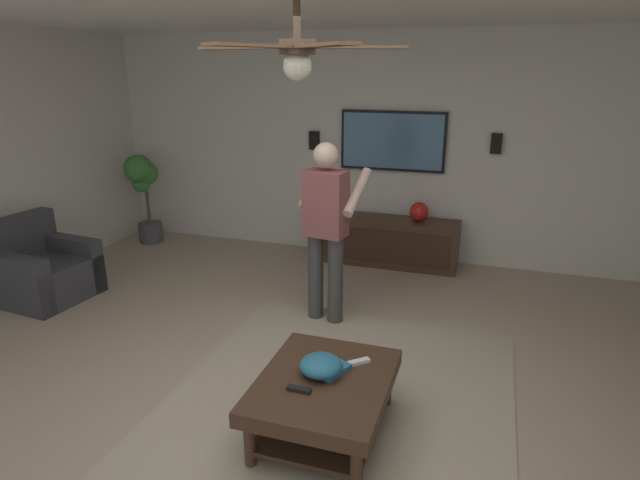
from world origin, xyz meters
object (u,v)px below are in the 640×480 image
Objects in this scene: coffee_table at (324,393)px; remote_black at (299,389)px; armchair at (42,271)px; wall_speaker_right at (314,140)px; book at (331,369)px; vase_round at (419,212)px; potted_plant_tall at (142,181)px; media_console at (385,241)px; person_standing at (326,223)px; tv at (392,141)px; wall_speaker_left at (496,144)px; ceiling_fan at (297,52)px; bowl at (321,365)px; remote_white at (359,362)px.

remote_black is (-0.18, 0.10, 0.12)m from coffee_table.
wall_speaker_right reaches higher than armchair.
vase_round is at bearing 21.13° from book.
remote_black is at bearing -133.53° from potted_plant_tall.
person_standing reaches higher than media_console.
tv is (0.24, 0.00, 1.15)m from media_console.
armchair reaches higher than vase_round.
book is (-2.91, -3.46, -0.40)m from potted_plant_tall.
vase_round is at bearing 106.50° from wall_speaker_left.
tv is at bearing 27.77° from book.
armchair is 0.54× the size of person_standing.
ceiling_fan is at bearing -70.83° from remote_black.
remote_black is 0.13× the size of ceiling_fan.
ceiling_fan reaches higher than vase_round.
wall_speaker_left is at bearing -15.05° from bowl.
armchair reaches higher than book.
ceiling_fan reaches higher than armchair.
book is (0.26, -0.12, 0.01)m from remote_black.
potted_plant_tall reaches higher than armchair.
bowl is 1.81× the size of remote_white.
potted_plant_tall is at bearing 72.79° from book.
person_standing is 1.84m from remote_black.
armchair is at bearing 118.68° from wall_speaker_left.
media_console is 3.23m from potted_plant_tall.
book is 3.71m from wall_speaker_right.
potted_plant_tall is at bearing 98.35° from armchair.
armchair is 3.87m from ceiling_fan.
wall_speaker_left reaches higher than bowl.
coffee_table is 0.84× the size of ceiling_fan.
potted_plant_tall reaches higher than media_console.
vase_round is 0.19× the size of ceiling_fan.
person_standing is 7.45× the size of book.
bowl is (0.04, 0.03, 0.17)m from coffee_table.
remote_white is at bearing -45.20° from bowl.
wall_speaker_right is (3.40, 1.20, 0.92)m from bowl.
bowl is at bearing -12.66° from armchair.
media_console is at bearing -123.22° from remote_white.
wall_speaker_right is at bearing 19.68° from coffee_table.
bowl is at bearing 177.32° from vase_round.
potted_plant_tall is 4.53m from bowl.
media_console is 2.98m from remote_white.
wall_speaker_right is 0.19× the size of ceiling_fan.
wall_speaker_right reaches higher than vase_round.
coffee_table is 3.20m from media_console.
book is 1.00× the size of vase_round.
coffee_table is 3.62m from tv.
armchair is 4.01× the size of book.
coffee_table is at bearing -153.82° from person_standing.
tv is (3.43, 0.27, 1.12)m from coffee_table.
person_standing reaches higher than potted_plant_tall.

